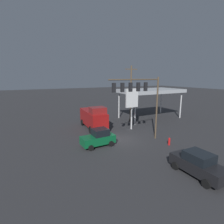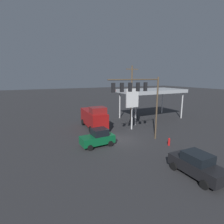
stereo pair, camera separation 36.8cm
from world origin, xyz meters
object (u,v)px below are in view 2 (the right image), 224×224
object	(u,v)px
delivery_truck	(94,117)
traffic_signal_assembly	(139,93)
hatchback_crossing	(98,138)
sedan_far	(197,165)
price_sign	(132,100)
fire_hydrant	(169,142)
utility_pole	(132,92)

from	to	relation	value
delivery_truck	traffic_signal_assembly	bearing A→B (deg)	21.62
hatchback_crossing	sedan_far	bearing A→B (deg)	113.92
traffic_signal_assembly	sedan_far	bearing A→B (deg)	89.95
price_sign	fire_hydrant	size ratio (longest dim) A/B	6.91
traffic_signal_assembly	delivery_truck	bearing A→B (deg)	-71.38
sedan_far	price_sign	bearing A→B (deg)	170.54
traffic_signal_assembly	price_sign	xyz separation A→B (m)	(-2.28, -4.77, -1.57)
price_sign	utility_pole	bearing A→B (deg)	-121.58
traffic_signal_assembly	hatchback_crossing	xyz separation A→B (m)	(4.64, -1.09, -5.00)
delivery_truck	utility_pole	bearing A→B (deg)	103.66
traffic_signal_assembly	fire_hydrant	bearing A→B (deg)	137.33
delivery_truck	fire_hydrant	world-z (taller)	delivery_truck
traffic_signal_assembly	hatchback_crossing	size ratio (longest dim) A/B	2.00
utility_pole	fire_hydrant	size ratio (longest dim) A/B	10.90
traffic_signal_assembly	sedan_far	world-z (taller)	traffic_signal_assembly
utility_pole	sedan_far	size ratio (longest dim) A/B	2.17
hatchback_crossing	fire_hydrant	distance (m)	8.17
utility_pole	hatchback_crossing	xyz separation A→B (m)	(9.61, 8.06, -4.13)
traffic_signal_assembly	fire_hydrant	size ratio (longest dim) A/B	8.79
hatchback_crossing	price_sign	bearing A→B (deg)	-154.62
utility_pole	price_sign	size ratio (longest dim) A/B	1.58
price_sign	delivery_truck	xyz separation A→B (m)	(4.89, -2.95, -2.67)
sedan_far	fire_hydrant	size ratio (longest dim) A/B	5.02
sedan_far	delivery_truck	size ratio (longest dim) A/B	0.64
utility_pole	delivery_truck	world-z (taller)	utility_pole
utility_pole	delivery_truck	distance (m)	8.42
delivery_truck	hatchback_crossing	size ratio (longest dim) A/B	1.78
traffic_signal_assembly	sedan_far	xyz separation A→B (m)	(0.01, 8.18, -4.99)
traffic_signal_assembly	price_sign	distance (m)	5.52
delivery_truck	hatchback_crossing	bearing A→B (deg)	-14.05
delivery_truck	hatchback_crossing	world-z (taller)	delivery_truck
traffic_signal_assembly	fire_hydrant	distance (m)	6.61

